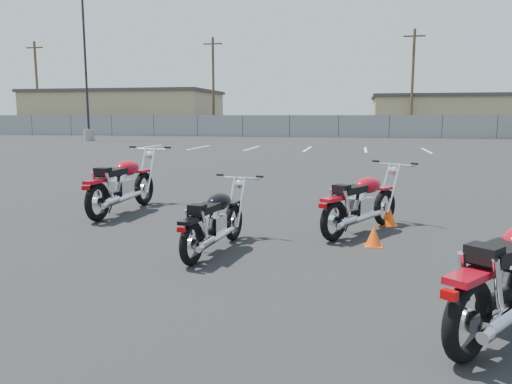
# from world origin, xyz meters

# --- Properties ---
(ground) EXTENTS (120.00, 120.00, 0.00)m
(ground) POSITION_xyz_m (0.00, 0.00, 0.00)
(ground) COLOR black
(ground) RESTS_ON ground
(motorcycle_front_red) EXTENTS (0.90, 2.33, 1.14)m
(motorcycle_front_red) POSITION_xyz_m (-2.51, 1.85, 0.52)
(motorcycle_front_red) COLOR black
(motorcycle_front_red) RESTS_ON ground
(motorcycle_second_black) EXTENTS (0.71, 1.85, 0.91)m
(motorcycle_second_black) POSITION_xyz_m (-0.15, -0.34, 0.41)
(motorcycle_second_black) COLOR black
(motorcycle_second_black) RESTS_ON ground
(motorcycle_third_red) EXTENTS (1.43, 1.94, 1.01)m
(motorcycle_third_red) POSITION_xyz_m (1.70, 1.12, 0.46)
(motorcycle_third_red) COLOR black
(motorcycle_third_red) RESTS_ON ground
(training_cone_near) EXTENTS (0.23, 0.23, 0.28)m
(training_cone_near) POSITION_xyz_m (1.86, 0.36, 0.14)
(training_cone_near) COLOR #FF510D
(training_cone_near) RESTS_ON ground
(training_cone_extra) EXTENTS (0.27, 0.27, 0.32)m
(training_cone_extra) POSITION_xyz_m (2.13, 1.74, 0.16)
(training_cone_extra) COLOR #FF510D
(training_cone_extra) RESTS_ON ground
(light_pole_west) EXTENTS (0.80, 0.70, 11.41)m
(light_pole_west) POSITION_xyz_m (-16.91, 25.73, 3.06)
(light_pole_west) COLOR gray
(light_pole_west) RESTS_ON ground
(chainlink_fence) EXTENTS (80.06, 0.06, 1.80)m
(chainlink_fence) POSITION_xyz_m (-0.00, 35.00, 0.90)
(chainlink_fence) COLOR slate
(chainlink_fence) RESTS_ON ground
(tan_building_west) EXTENTS (18.40, 10.40, 4.30)m
(tan_building_west) POSITION_xyz_m (-22.00, 42.00, 2.16)
(tan_building_west) COLOR #9B8D64
(tan_building_west) RESTS_ON ground
(tan_building_east) EXTENTS (14.40, 9.40, 3.70)m
(tan_building_east) POSITION_xyz_m (10.00, 44.00, 1.86)
(tan_building_east) COLOR #9B8D64
(tan_building_east) RESTS_ON ground
(utility_pole_a) EXTENTS (1.80, 0.24, 9.00)m
(utility_pole_a) POSITION_xyz_m (-30.00, 39.00, 4.69)
(utility_pole_a) COLOR #44311F
(utility_pole_a) RESTS_ON ground
(utility_pole_b) EXTENTS (1.80, 0.24, 9.00)m
(utility_pole_b) POSITION_xyz_m (-12.00, 40.00, 4.69)
(utility_pole_b) COLOR #44311F
(utility_pole_b) RESTS_ON ground
(utility_pole_c) EXTENTS (1.80, 0.24, 9.00)m
(utility_pole_c) POSITION_xyz_m (6.00, 39.00, 4.69)
(utility_pole_c) COLOR #44311F
(utility_pole_c) RESTS_ON ground
(parking_line_stripes) EXTENTS (15.12, 4.00, 0.01)m
(parking_line_stripes) POSITION_xyz_m (-2.50, 20.00, 0.00)
(parking_line_stripes) COLOR silver
(parking_line_stripes) RESTS_ON ground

